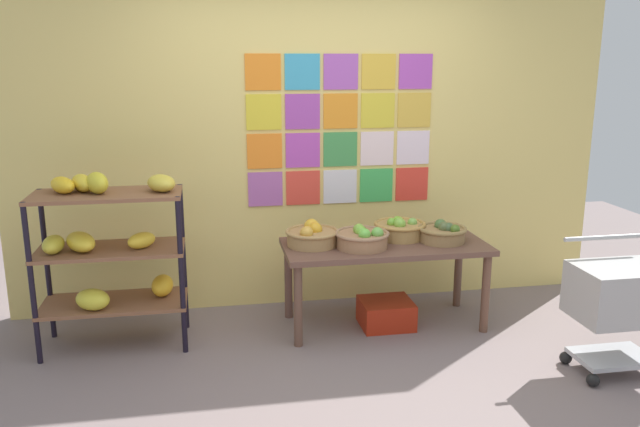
{
  "coord_description": "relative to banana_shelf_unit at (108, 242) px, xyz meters",
  "views": [
    {
      "loc": [
        -0.83,
        -3.27,
        1.92
      ],
      "look_at": [
        -0.09,
        0.87,
        0.9
      ],
      "focal_mm": 35.83,
      "sensor_mm": 36.0,
      "label": 1
    }
  ],
  "objects": [
    {
      "name": "fruit_basket_centre",
      "position": [
        2.34,
        0.0,
        -0.05
      ],
      "size": [
        0.36,
        0.36,
        0.16
      ],
      "color": "olive",
      "rests_on": "display_table"
    },
    {
      "name": "shopping_cart",
      "position": [
        3.13,
        -0.96,
        -0.24
      ],
      "size": [
        0.55,
        0.45,
        0.83
      ],
      "rotation": [
        0.0,
        0.0,
        0.09
      ],
      "color": "black",
      "rests_on": "ground"
    },
    {
      "name": "display_table",
      "position": [
        1.92,
        0.02,
        -0.19
      ],
      "size": [
        1.47,
        0.63,
        0.62
      ],
      "color": "brown",
      "rests_on": "ground"
    },
    {
      "name": "ground",
      "position": [
        1.5,
        -0.99,
        -0.74
      ],
      "size": [
        9.15,
        9.15,
        0.0
      ],
      "primitive_type": "plane",
      "color": "slate"
    },
    {
      "name": "banana_shelf_unit",
      "position": [
        0.0,
        0.0,
        0.0
      ],
      "size": [
        0.96,
        0.49,
        1.21
      ],
      "color": "black",
      "rests_on": "ground"
    },
    {
      "name": "back_wall_with_art",
      "position": [
        1.51,
        0.61,
        0.6
      ],
      "size": [
        4.69,
        0.07,
        2.66
      ],
      "color": "#E6CB6E",
      "rests_on": "ground"
    },
    {
      "name": "produce_crate_under_table",
      "position": [
        1.93,
        -0.01,
        -0.64
      ],
      "size": [
        0.38,
        0.33,
        0.2
      ],
      "primitive_type": "cube",
      "color": "#A82510",
      "rests_on": "ground"
    },
    {
      "name": "fruit_basket_right",
      "position": [
        1.39,
        0.08,
        -0.04
      ],
      "size": [
        0.39,
        0.39,
        0.17
      ],
      "color": "#A67F4C",
      "rests_on": "display_table"
    },
    {
      "name": "fruit_basket_back_right",
      "position": [
        1.73,
        -0.04,
        -0.04
      ],
      "size": [
        0.39,
        0.39,
        0.16
      ],
      "color": "#9E714D",
      "rests_on": "display_table"
    },
    {
      "name": "fruit_basket_back_left",
      "position": [
        2.07,
        0.16,
        -0.04
      ],
      "size": [
        0.39,
        0.39,
        0.17
      ],
      "color": "#AC8549",
      "rests_on": "display_table"
    }
  ]
}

